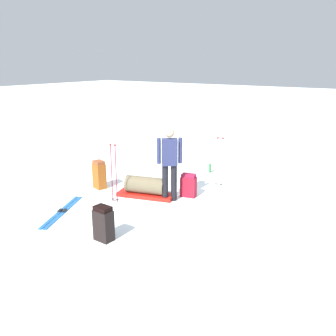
{
  "coord_description": "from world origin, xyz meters",
  "views": [
    {
      "loc": [
        -4.59,
        6.74,
        3.09
      ],
      "look_at": [
        0.0,
        0.0,
        0.7
      ],
      "focal_mm": 38.95,
      "sensor_mm": 36.0,
      "label": 1
    }
  ],
  "objects_px": {
    "gear_sled": "(146,188)",
    "backpack_bright": "(103,224)",
    "backpack_small_spare": "(99,175)",
    "thermos_bottle": "(210,168)",
    "skier_standing": "(170,160)",
    "ski_poles_planted_near": "(114,170)",
    "ski_poles_planted_far": "(220,159)",
    "backpack_large_dark": "(188,186)",
    "ski_pair_near": "(62,211)"
  },
  "relations": [
    {
      "from": "ski_pair_near",
      "to": "gear_sled",
      "type": "relative_size",
      "value": 1.18
    },
    {
      "from": "skier_standing",
      "to": "backpack_bright",
      "type": "xyz_separation_m",
      "value": [
        -0.12,
        2.28,
        -0.64
      ]
    },
    {
      "from": "gear_sled",
      "to": "thermos_bottle",
      "type": "bearing_deg",
      "value": -97.42
    },
    {
      "from": "backpack_large_dark",
      "to": "backpack_bright",
      "type": "relative_size",
      "value": 0.86
    },
    {
      "from": "ski_pair_near",
      "to": "backpack_large_dark",
      "type": "xyz_separation_m",
      "value": [
        -1.74,
        -2.32,
        0.26
      ]
    },
    {
      "from": "backpack_large_dark",
      "to": "backpack_small_spare",
      "type": "distance_m",
      "value": 2.29
    },
    {
      "from": "backpack_small_spare",
      "to": "ski_poles_planted_near",
      "type": "bearing_deg",
      "value": 153.12
    },
    {
      "from": "skier_standing",
      "to": "ski_poles_planted_far",
      "type": "relative_size",
      "value": 1.32
    },
    {
      "from": "backpack_bright",
      "to": "backpack_small_spare",
      "type": "distance_m",
      "value": 2.85
    },
    {
      "from": "ski_pair_near",
      "to": "backpack_bright",
      "type": "bearing_deg",
      "value": 165.5
    },
    {
      "from": "backpack_large_dark",
      "to": "backpack_small_spare",
      "type": "bearing_deg",
      "value": 19.36
    },
    {
      "from": "backpack_small_spare",
      "to": "ski_pair_near",
      "type": "bearing_deg",
      "value": 105.09
    },
    {
      "from": "backpack_small_spare",
      "to": "thermos_bottle",
      "type": "bearing_deg",
      "value": -121.03
    },
    {
      "from": "backpack_large_dark",
      "to": "backpack_bright",
      "type": "xyz_separation_m",
      "value": [
        0.11,
        2.74,
        0.05
      ]
    },
    {
      "from": "backpack_small_spare",
      "to": "gear_sled",
      "type": "height_order",
      "value": "backpack_small_spare"
    },
    {
      "from": "backpack_large_dark",
      "to": "backpack_small_spare",
      "type": "xyz_separation_m",
      "value": [
        2.16,
        0.76,
        0.08
      ]
    },
    {
      "from": "thermos_bottle",
      "to": "backpack_large_dark",
      "type": "bearing_deg",
      "value": 103.65
    },
    {
      "from": "ski_poles_planted_far",
      "to": "backpack_large_dark",
      "type": "bearing_deg",
      "value": 76.05
    },
    {
      "from": "backpack_small_spare",
      "to": "gear_sled",
      "type": "xyz_separation_m",
      "value": [
        -1.33,
        -0.18,
        -0.13
      ]
    },
    {
      "from": "backpack_large_dark",
      "to": "backpack_small_spare",
      "type": "height_order",
      "value": "backpack_small_spare"
    },
    {
      "from": "backpack_small_spare",
      "to": "ski_poles_planted_far",
      "type": "distance_m",
      "value": 3.06
    },
    {
      "from": "gear_sled",
      "to": "thermos_bottle",
      "type": "height_order",
      "value": "gear_sled"
    },
    {
      "from": "ski_poles_planted_far",
      "to": "ski_poles_planted_near",
      "type": "bearing_deg",
      "value": 57.49
    },
    {
      "from": "ski_poles_planted_near",
      "to": "thermos_bottle",
      "type": "height_order",
      "value": "ski_poles_planted_near"
    },
    {
      "from": "backpack_large_dark",
      "to": "ski_poles_planted_near",
      "type": "height_order",
      "value": "ski_poles_planted_near"
    },
    {
      "from": "skier_standing",
      "to": "ski_pair_near",
      "type": "height_order",
      "value": "skier_standing"
    },
    {
      "from": "gear_sled",
      "to": "thermos_bottle",
      "type": "distance_m",
      "value": 2.62
    },
    {
      "from": "backpack_bright",
      "to": "gear_sled",
      "type": "relative_size",
      "value": 0.46
    },
    {
      "from": "backpack_large_dark",
      "to": "gear_sled",
      "type": "relative_size",
      "value": 0.39
    },
    {
      "from": "ski_poles_planted_far",
      "to": "backpack_small_spare",
      "type": "bearing_deg",
      "value": 36.95
    },
    {
      "from": "skier_standing",
      "to": "ski_poles_planted_near",
      "type": "distance_m",
      "value": 1.27
    },
    {
      "from": "skier_standing",
      "to": "ski_pair_near",
      "type": "bearing_deg",
      "value": 50.88
    },
    {
      "from": "skier_standing",
      "to": "thermos_bottle",
      "type": "relative_size",
      "value": 6.54
    },
    {
      "from": "skier_standing",
      "to": "gear_sled",
      "type": "distance_m",
      "value": 0.95
    },
    {
      "from": "thermos_bottle",
      "to": "ski_poles_planted_far",
      "type": "bearing_deg",
      "value": 128.39
    },
    {
      "from": "ski_pair_near",
      "to": "thermos_bottle",
      "type": "bearing_deg",
      "value": -106.08
    },
    {
      "from": "backpack_small_spare",
      "to": "thermos_bottle",
      "type": "height_order",
      "value": "backpack_small_spare"
    },
    {
      "from": "backpack_bright",
      "to": "gear_sled",
      "type": "distance_m",
      "value": 2.28
    },
    {
      "from": "ski_poles_planted_far",
      "to": "thermos_bottle",
      "type": "bearing_deg",
      "value": -51.61
    },
    {
      "from": "backpack_bright",
      "to": "gear_sled",
      "type": "height_order",
      "value": "backpack_bright"
    },
    {
      "from": "skier_standing",
      "to": "gear_sled",
      "type": "xyz_separation_m",
      "value": [
        0.6,
        0.12,
        -0.73
      ]
    },
    {
      "from": "backpack_bright",
      "to": "thermos_bottle",
      "type": "distance_m",
      "value": 4.78
    },
    {
      "from": "ski_pair_near",
      "to": "gear_sled",
      "type": "distance_m",
      "value": 1.97
    },
    {
      "from": "gear_sled",
      "to": "backpack_bright",
      "type": "bearing_deg",
      "value": 108.45
    },
    {
      "from": "skier_standing",
      "to": "thermos_bottle",
      "type": "bearing_deg",
      "value": -83.99
    },
    {
      "from": "backpack_small_spare",
      "to": "ski_poles_planted_near",
      "type": "height_order",
      "value": "ski_poles_planted_near"
    },
    {
      "from": "ski_poles_planted_near",
      "to": "thermos_bottle",
      "type": "bearing_deg",
      "value": -102.39
    },
    {
      "from": "backpack_small_spare",
      "to": "thermos_bottle",
      "type": "distance_m",
      "value": 3.25
    },
    {
      "from": "ski_poles_planted_near",
      "to": "ski_pair_near",
      "type": "bearing_deg",
      "value": 63.61
    },
    {
      "from": "ski_pair_near",
      "to": "backpack_small_spare",
      "type": "height_order",
      "value": "backpack_small_spare"
    }
  ]
}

